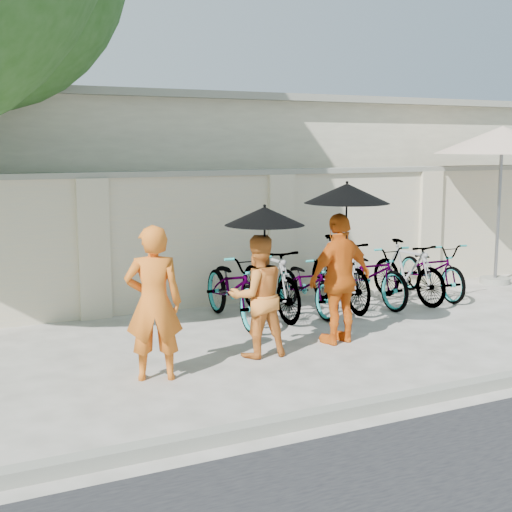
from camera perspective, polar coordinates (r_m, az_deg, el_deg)
name	(u,v)px	position (r m, az deg, el deg)	size (l,w,h in m)	color
ground	(252,368)	(8.04, -0.32, -8.93)	(80.00, 80.00, 0.00)	beige
kerb	(335,414)	(6.62, 6.31, -12.42)	(40.00, 0.16, 0.12)	gray
compound_wall	(219,240)	(11.07, -2.94, 1.30)	(20.00, 0.30, 2.00)	beige
building_behind	(191,187)	(14.90, -5.26, 5.54)	(14.00, 6.00, 3.20)	beige
monk_left	(154,303)	(7.53, -8.19, -3.75)	(0.60, 0.39, 1.65)	orange
monk_center	(257,296)	(8.29, 0.12, -3.22)	(0.70, 0.54, 1.44)	orange
parasol_center	(265,216)	(8.10, 0.69, 3.21)	(0.92, 0.92, 0.95)	black
monk_right	(340,279)	(8.90, 6.75, -1.82)	(0.96, 0.40, 1.63)	orange
parasol_right	(347,193)	(8.71, 7.28, 4.99)	(1.04, 1.04, 1.07)	black
patio_umbrella	(502,142)	(13.27, 19.10, 8.63)	(3.04, 3.04, 2.78)	gray
bike_0	(234,287)	(9.90, -1.80, -2.50)	(0.67, 1.92, 1.01)	gray
bike_1	(270,281)	(10.22, 1.11, -2.02)	(0.49, 1.75, 1.05)	gray
bike_2	(307,284)	(10.50, 4.11, -2.23)	(0.58, 1.68, 0.88)	gray
bike_3	(339,273)	(10.85, 6.68, -1.34)	(0.51, 1.82, 1.09)	gray
bike_4	(371,274)	(11.22, 9.19, -1.41)	(0.63, 1.82, 0.96)	gray
bike_5	(408,271)	(11.46, 12.07, -1.21)	(0.46, 1.63, 0.98)	gray
bike_6	(432,269)	(11.96, 13.88, -1.02)	(0.61, 1.74, 0.91)	gray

